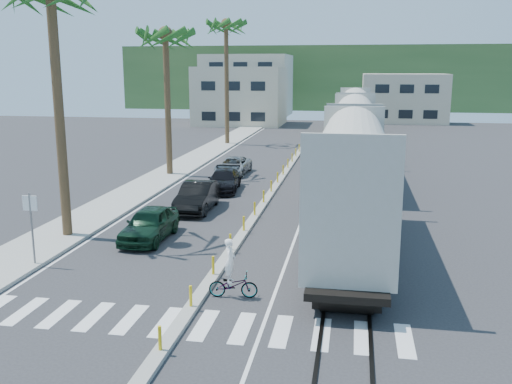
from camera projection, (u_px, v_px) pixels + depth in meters
ground at (199, 298)px, 19.54m from camera, size 140.00×140.00×0.00m
sidewalk at (180, 168)px, 45.02m from camera, size 3.00×90.00×0.15m
rails at (353, 167)px, 45.66m from camera, size 1.56×100.00×0.06m
median at (277, 183)px, 38.74m from camera, size 0.45×60.00×0.85m
crosswalk at (182, 323)px, 17.61m from camera, size 14.00×2.20×0.01m
lane_markings at (259, 171)px, 43.97m from camera, size 9.42×90.00×0.01m
freight_train at (354, 133)px, 43.36m from camera, size 3.00×60.94×5.85m
palm_trees at (171, 24)px, 40.47m from camera, size 3.50×37.20×13.75m
street_sign at (31, 219)px, 22.27m from camera, size 0.60×0.08×3.00m
buildings at (281, 91)px, 88.69m from camera, size 38.00×27.00×10.00m
hillside at (331, 78)px, 114.57m from camera, size 80.00×20.00×12.00m
car_lead at (150, 224)px, 26.11m from camera, size 1.85×4.45×1.51m
car_second at (197, 197)px, 31.56m from camera, size 1.88×4.84×1.57m
car_third at (224, 180)px, 36.68m from camera, size 2.75×5.04×1.36m
car_rear at (233, 166)px, 42.51m from camera, size 2.33×4.66×1.26m
cyclist at (232, 279)px, 19.51m from camera, size 0.91×1.80×2.09m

